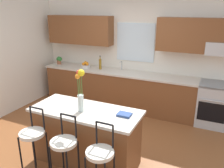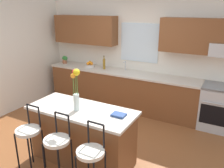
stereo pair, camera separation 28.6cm
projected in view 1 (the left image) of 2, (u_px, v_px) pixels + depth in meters
ground_plane at (97, 143)px, 4.31m from camera, size 14.00×14.00×0.00m
wall_left at (1, 57)px, 5.15m from camera, size 0.12×4.60×2.70m
back_wall_assembly at (137, 46)px, 5.52m from camera, size 5.60×0.50×2.70m
counter_run at (130, 91)px, 5.62m from camera, size 4.56×0.64×0.92m
sink_faucet at (122, 65)px, 5.67m from camera, size 0.02×0.13×0.23m
oven_range at (212, 104)px, 4.87m from camera, size 0.60×0.64×0.92m
kitchen_island at (87, 136)px, 3.67m from camera, size 1.70×0.73×0.92m
bar_stool_near at (33, 136)px, 3.34m from camera, size 0.36×0.36×1.04m
bar_stool_middle at (64, 145)px, 3.12m from camera, size 0.36×0.36×1.04m
bar_stool_far at (100, 156)px, 2.90m from camera, size 0.36×0.36×1.04m
flower_vase at (80, 89)px, 3.37m from camera, size 0.14×0.13×0.65m
cookbook at (124, 115)px, 3.33m from camera, size 0.20×0.15×0.03m
fruit_bowl_oranges at (86, 65)px, 5.95m from camera, size 0.24×0.24×0.16m
bottle_olive_oil at (100, 64)px, 5.75m from camera, size 0.06×0.06×0.34m
potted_plant_small at (59, 60)px, 6.25m from camera, size 0.18×0.12×0.21m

